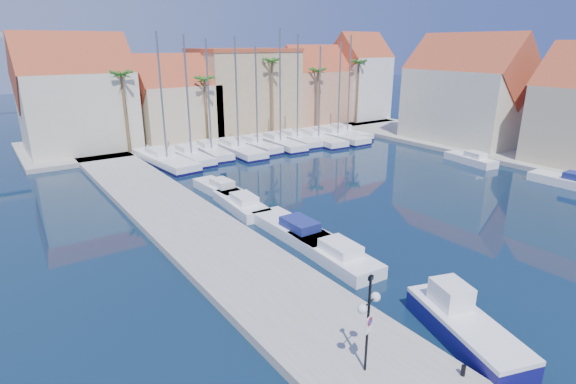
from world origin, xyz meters
name	(u,v)px	position (x,y,z in m)	size (l,w,h in m)	color
ground	(486,298)	(0.00, 0.00, 0.00)	(260.00, 260.00, 0.00)	black
quay_west	(214,245)	(-9.00, 13.50, 0.25)	(6.00, 77.00, 0.50)	gray
shore_north	(228,132)	(10.00, 48.00, 0.25)	(54.00, 16.00, 0.50)	gray
shore_east	(528,155)	(32.00, 15.00, 0.25)	(12.00, 60.00, 0.50)	gray
lamp_post	(369,309)	(-9.47, -0.78, 3.22)	(1.36, 0.68, 4.14)	black
bollard	(463,370)	(-6.60, -3.14, 0.72)	(0.18, 0.18, 0.44)	black
fishing_boat	(464,325)	(-4.06, -1.40, 0.74)	(4.00, 6.72, 2.23)	#120F5A
motorboat_west_0	(334,253)	(-3.72, 7.82, 0.51)	(2.63, 7.23, 1.40)	white
motorboat_west_1	(294,229)	(-3.57, 12.19, 0.51)	(2.38, 7.45, 1.40)	white
motorboat_west_2	(241,203)	(-4.01, 18.85, 0.51)	(2.67, 6.88, 1.40)	white
motorboat_west_3	(219,188)	(-3.64, 23.44, 0.51)	(2.28, 6.30, 1.40)	white
motorboat_east_0	(572,181)	(24.00, 6.62, 0.51)	(2.37, 7.01, 1.40)	white
motorboat_east_1	(471,159)	(23.99, 17.06, 0.51)	(2.77, 6.23, 1.40)	white
sailboat_0	(165,159)	(-4.03, 35.93, 0.58)	(3.95, 11.50, 13.81)	white
sailboat_1	(190,155)	(-1.06, 36.02, 0.62)	(2.56, 9.05, 13.55)	white
sailboat_2	(210,151)	(1.85, 36.86, 0.61)	(2.93, 9.12, 13.18)	white
sailboat_3	(236,149)	(4.95, 36.13, 0.59)	(2.93, 10.63, 13.44)	white
sailboat_4	(255,145)	(7.87, 36.53, 0.60)	(2.79, 8.90, 12.36)	white
sailboat_5	(278,142)	(11.16, 36.32, 0.61)	(3.16, 10.17, 14.36)	white
sailboat_6	(295,139)	(14.18, 36.76, 0.61)	(3.11, 9.53, 13.75)	white
sailboat_7	(316,138)	(16.78, 35.60, 0.57)	(3.55, 10.87, 12.36)	white
sailboat_8	(335,135)	(20.10, 35.66, 0.57)	(3.01, 11.23, 12.78)	white
sailboat_9	(345,132)	(22.79, 36.57, 0.62)	(2.64, 9.34, 13.75)	white
building_0	(77,98)	(-10.00, 47.00, 6.52)	(12.30, 9.00, 13.50)	beige
building_1	(176,102)	(2.00, 47.00, 5.30)	(10.30, 8.00, 11.00)	#CBB88F
building_2	(244,89)	(13.00, 48.00, 6.26)	(14.20, 10.20, 11.50)	tan
building_3	(313,88)	(25.00, 47.00, 5.86)	(10.30, 8.00, 12.00)	tan
building_4	(359,79)	(34.00, 46.00, 6.97)	(8.30, 8.00, 14.00)	silver
building_6	(466,94)	(32.00, 24.00, 6.52)	(9.00, 14.30, 13.50)	beige
palm_0	(121,77)	(-6.00, 42.00, 9.08)	(2.60, 2.60, 10.15)	brown
palm_1	(204,82)	(4.00, 42.00, 8.14)	(2.60, 2.60, 9.15)	brown
palm_2	(272,64)	(14.00, 42.00, 10.02)	(2.60, 2.60, 11.15)	brown
palm_3	(318,73)	(22.00, 42.00, 8.61)	(2.60, 2.60, 9.65)	brown
palm_4	(359,65)	(30.00, 42.00, 9.55)	(2.60, 2.60, 10.65)	brown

